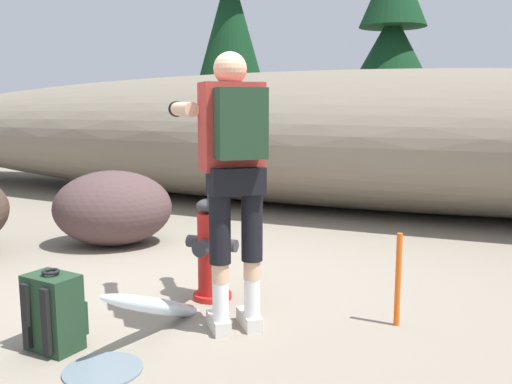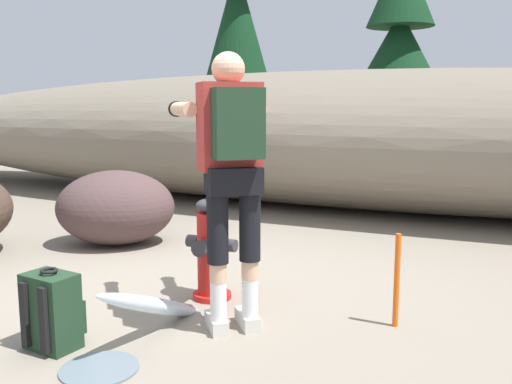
{
  "view_description": "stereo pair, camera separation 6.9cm",
  "coord_description": "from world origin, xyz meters",
  "views": [
    {
      "loc": [
        2.1,
        -3.4,
        1.39
      ],
      "look_at": [
        0.46,
        0.3,
        0.75
      ],
      "focal_mm": 38.96,
      "sensor_mm": 36.0,
      "label": 1
    },
    {
      "loc": [
        2.16,
        -3.37,
        1.39
      ],
      "look_at": [
        0.46,
        0.3,
        0.75
      ],
      "focal_mm": 38.96,
      "sensor_mm": 36.0,
      "label": 2
    }
  ],
  "objects": [
    {
      "name": "survey_stake",
      "position": [
        1.56,
        0.03,
        0.3
      ],
      "size": [
        0.04,
        0.04,
        0.6
      ],
      "primitive_type": "cylinder",
      "color": "#E55914",
      "rests_on": "ground_plane"
    },
    {
      "name": "boulder_large",
      "position": [
        -1.39,
        0.98,
        0.37
      ],
      "size": [
        1.47,
        1.38,
        0.75
      ],
      "primitive_type": "ellipsoid",
      "rotation": [
        0.0,
        0.0,
        0.54
      ],
      "color": "#4C3837",
      "rests_on": "ground_plane"
    },
    {
      "name": "fire_hydrant",
      "position": [
        0.25,
        -0.0,
        0.36
      ],
      "size": [
        0.39,
        0.33,
        0.78
      ],
      "color": "red",
      "rests_on": "ground_plane"
    },
    {
      "name": "utility_worker",
      "position": [
        0.62,
        -0.41,
        1.09
      ],
      "size": [
        0.94,
        0.98,
        1.7
      ],
      "rotation": [
        0.0,
        0.0,
        2.3
      ],
      "color": "beige",
      "rests_on": "ground_plane"
    },
    {
      "name": "pine_tree_left",
      "position": [
        -0.48,
        10.63,
        2.92
      ],
      "size": [
        2.5,
        2.5,
        5.16
      ],
      "color": "#47331E",
      "rests_on": "ground_plane"
    },
    {
      "name": "pine_tree_far_left",
      "position": [
        -3.93,
        8.75,
        3.61
      ],
      "size": [
        1.92,
        1.92,
        6.89
      ],
      "color": "#47331E",
      "rests_on": "ground_plane"
    },
    {
      "name": "dirt_embankment",
      "position": [
        0.0,
        4.09,
        0.93
      ],
      "size": [
        17.39,
        3.2,
        1.85
      ],
      "primitive_type": "ellipsoid",
      "color": "#756B5B",
      "rests_on": "ground_plane"
    },
    {
      "name": "spare_backpack",
      "position": [
        -0.17,
        -1.11,
        0.22
      ],
      "size": [
        0.32,
        0.31,
        0.47
      ],
      "rotation": [
        0.0,
        0.0,
        1.45
      ],
      "color": "#1E3823",
      "rests_on": "ground_plane"
    },
    {
      "name": "hydrant_water_jet",
      "position": [
        0.25,
        -0.76,
        0.15
      ],
      "size": [
        0.42,
        1.3,
        0.56
      ],
      "color": "silver",
      "rests_on": "ground_plane"
    },
    {
      "name": "ground_plane",
      "position": [
        0.0,
        0.0,
        -0.02
      ],
      "size": [
        56.0,
        56.0,
        0.04
      ],
      "primitive_type": "cube",
      "color": "gray"
    }
  ]
}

